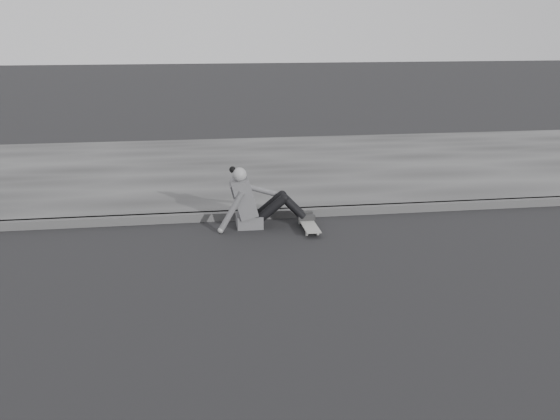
{
  "coord_description": "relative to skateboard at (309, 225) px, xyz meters",
  "views": [
    {
      "loc": [
        -4.0,
        -6.13,
        2.75
      ],
      "look_at": [
        -2.88,
        1.3,
        0.5
      ],
      "focal_mm": 40.0,
      "sensor_mm": 36.0,
      "label": 1
    }
  ],
  "objects": [
    {
      "name": "seated_woman",
      "position": [
        -0.73,
        0.25,
        0.29
      ],
      "size": [
        1.38,
        0.46,
        0.88
      ],
      "color": "#505053",
      "rests_on": "ground"
    },
    {
      "name": "ground",
      "position": [
        2.38,
        -1.95,
        -0.07
      ],
      "size": [
        80.0,
        80.0,
        0.0
      ],
      "primitive_type": "plane",
      "color": "black",
      "rests_on": "ground"
    },
    {
      "name": "curb",
      "position": [
        2.38,
        0.63,
        -0.01
      ],
      "size": [
        24.0,
        0.16,
        0.12
      ],
      "primitive_type": "cube",
      "color": "#434343",
      "rests_on": "ground"
    },
    {
      "name": "sidewalk",
      "position": [
        2.38,
        3.65,
        -0.01
      ],
      "size": [
        24.0,
        6.0,
        0.12
      ],
      "primitive_type": "cube",
      "color": "#3C3C3C",
      "rests_on": "ground"
    },
    {
      "name": "skateboard",
      "position": [
        0.0,
        0.0,
        0.0
      ],
      "size": [
        0.2,
        0.78,
        0.09
      ],
      "color": "#A3A49E",
      "rests_on": "ground"
    }
  ]
}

